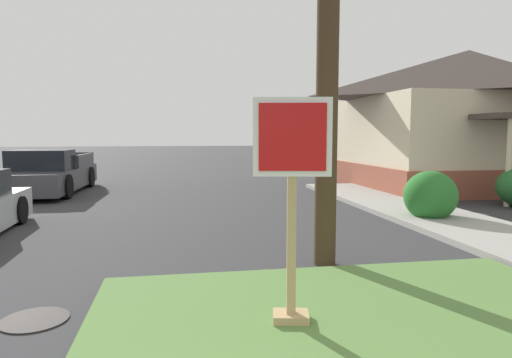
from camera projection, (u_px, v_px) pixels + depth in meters
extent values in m
cube|color=#9E9B93|center=(491.00, 235.00, 8.64)|extent=(2.20, 17.49, 0.12)
cube|color=tan|center=(292.00, 215.00, 4.50)|extent=(0.11, 0.11, 2.18)
cube|color=tan|center=(291.00, 317.00, 4.60)|extent=(0.41, 0.35, 0.08)
cube|color=white|center=(292.00, 137.00, 4.38)|extent=(0.75, 0.17, 0.77)
cube|color=red|center=(293.00, 137.00, 4.36)|extent=(0.64, 0.14, 0.65)
cylinder|color=black|center=(35.00, 320.00, 4.80)|extent=(0.70, 0.70, 0.02)
cylinder|color=black|center=(19.00, 210.00, 9.95)|extent=(0.23, 0.62, 0.62)
sphere|color=red|center=(16.00, 198.00, 10.65)|extent=(0.12, 0.12, 0.12)
cube|color=#38383D|center=(49.00, 178.00, 15.30)|extent=(2.21, 5.41, 0.68)
cube|color=black|center=(41.00, 161.00, 14.50)|extent=(1.83, 1.45, 0.68)
cube|color=#38383D|center=(85.00, 160.00, 16.30)|extent=(0.17, 2.25, 0.44)
cube|color=#38383D|center=(28.00, 160.00, 16.03)|extent=(0.17, 2.25, 0.44)
cube|color=#38383D|center=(69.00, 158.00, 17.83)|extent=(1.83, 0.16, 0.44)
cylinder|color=black|center=(66.00, 187.00, 13.86)|extent=(0.29, 0.77, 0.76)
cylinder|color=black|center=(89.00, 177.00, 17.02)|extent=(0.29, 0.77, 0.76)
cylinder|color=black|center=(36.00, 178.00, 16.75)|extent=(0.29, 0.77, 0.76)
cube|color=brown|center=(464.00, 175.00, 17.27)|extent=(8.37, 6.81, 0.90)
cube|color=beige|center=(466.00, 131.00, 17.10)|extent=(8.21, 6.67, 2.41)
pyramid|color=#423833|center=(468.00, 75.00, 16.90)|extent=(8.79, 7.15, 1.79)
cylinder|color=beige|center=(509.00, 161.00, 12.30)|extent=(0.16, 0.16, 2.48)
ellipsoid|color=#296E29|center=(430.00, 196.00, 10.31)|extent=(1.19, 1.19, 1.15)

